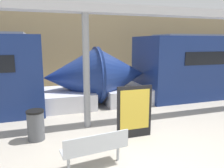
{
  "coord_description": "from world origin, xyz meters",
  "views": [
    {
      "loc": [
        -2.23,
        -3.86,
        2.83
      ],
      "look_at": [
        0.08,
        3.18,
        1.4
      ],
      "focal_mm": 35.0,
      "sensor_mm": 36.0,
      "label": 1
    }
  ],
  "objects_px": {
    "support_column_near": "(86,72)",
    "trash_bin": "(36,125)",
    "poster_board": "(134,112)",
    "bench_near": "(96,147)"
  },
  "relations": [
    {
      "from": "poster_board",
      "to": "support_column_near",
      "type": "bearing_deg",
      "value": 131.99
    },
    {
      "from": "bench_near",
      "to": "support_column_near",
      "type": "relative_size",
      "value": 0.42
    },
    {
      "from": "support_column_near",
      "to": "trash_bin",
      "type": "bearing_deg",
      "value": -161.38
    },
    {
      "from": "bench_near",
      "to": "poster_board",
      "type": "distance_m",
      "value": 1.96
    },
    {
      "from": "support_column_near",
      "to": "bench_near",
      "type": "bearing_deg",
      "value": -97.59
    },
    {
      "from": "support_column_near",
      "to": "poster_board",
      "type": "bearing_deg",
      "value": -48.01
    },
    {
      "from": "poster_board",
      "to": "support_column_near",
      "type": "distance_m",
      "value": 2.03
    },
    {
      "from": "poster_board",
      "to": "support_column_near",
      "type": "height_order",
      "value": "support_column_near"
    },
    {
      "from": "bench_near",
      "to": "support_column_near",
      "type": "height_order",
      "value": "support_column_near"
    },
    {
      "from": "trash_bin",
      "to": "support_column_near",
      "type": "height_order",
      "value": "support_column_near"
    }
  ]
}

